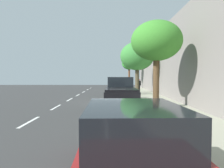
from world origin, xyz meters
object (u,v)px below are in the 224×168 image
Objects in this scene: parked_pickup_black_second at (122,93)px; pedestrian_on_phone at (140,85)px; parked_sedan_white_mid at (117,87)px; bicycle_at_curb at (126,95)px; street_tree_mid_block at (157,42)px; parked_sedan_red_nearest at (135,150)px; street_tree_far_end at (138,56)px; street_tree_corner at (130,63)px; parked_sedan_tan_far at (116,85)px; cyclist_with_backpack at (129,87)px.

pedestrian_on_phone is at bearing 75.61° from parked_pickup_black_second.
parked_sedan_white_mid is 2.75× the size of bicycle_at_curb.
bicycle_at_curb is at bearing 82.33° from parked_pickup_black_second.
parked_sedan_white_mid is at bearing 90.18° from parked_pickup_black_second.
pedestrian_on_phone is (0.51, 11.42, -3.01)m from street_tree_mid_block.
parked_sedan_white_mid is at bearing 99.79° from street_tree_mid_block.
street_tree_far_end reaches higher than parked_sedan_red_nearest.
parked_sedan_red_nearest is 0.92× the size of street_tree_corner.
parked_sedan_white_mid is 4.92m from street_tree_far_end.
parked_pickup_black_second is 1.10× the size of street_tree_corner.
street_tree_far_end is 3.44× the size of pedestrian_on_phone.
bicycle_at_curb is 1.04× the size of pedestrian_on_phone.
street_tree_far_end reaches higher than bicycle_at_curb.
parked_pickup_black_second reaches higher than parked_sedan_tan_far.
parked_pickup_black_second is at bearing -105.12° from street_tree_far_end.
street_tree_corner is 7.92m from pedestrian_on_phone.
street_tree_mid_block reaches higher than parked_sedan_red_nearest.
pedestrian_on_phone reaches higher than parked_sedan_white_mid.
parked_sedan_red_nearest is at bearing -92.96° from bicycle_at_curb.
cyclist_with_backpack is at bearing -95.36° from street_tree_corner.
parked_sedan_white_mid is 7.25m from cyclist_with_backpack.
pedestrian_on_phone is at bearing -86.01° from street_tree_corner.
bicycle_at_curb is 14.06m from street_tree_corner.
pedestrian_on_phone is at bearing 87.43° from street_tree_mid_block.
parked_sedan_white_mid is at bearing 96.06° from cyclist_with_backpack.
parked_sedan_red_nearest is at bearing -90.32° from parked_sedan_tan_far.
street_tree_mid_block is at bearing -90.00° from street_tree_far_end.
parked_sedan_white_mid is at bearing 167.05° from pedestrian_on_phone.
parked_sedan_white_mid is at bearing 94.59° from bicycle_at_curb.
street_tree_mid_block reaches higher than bicycle_at_curb.
parked_sedan_tan_far is 7.28m from pedestrian_on_phone.
parked_sedan_red_nearest is at bearing -97.86° from pedestrian_on_phone.
pedestrian_on_phone reaches higher than bicycle_at_curb.
parked_sedan_tan_far is at bearing 90.18° from parked_sedan_white_mid.
parked_pickup_black_second reaches higher than cyclist_with_backpack.
cyclist_with_backpack is at bearing -86.65° from parked_sedan_tan_far.
street_tree_corner is at bearing 14.69° from parked_sedan_tan_far.
parked_pickup_black_second is 1.04× the size of street_tree_mid_block.
cyclist_with_backpack reaches higher than parked_sedan_white_mid.
bicycle_at_curb is (0.51, 3.78, -0.53)m from parked_pickup_black_second.
parked_sedan_tan_far is at bearing 92.49° from bicycle_at_curb.
street_tree_far_end is (1.31, 4.20, 2.98)m from cyclist_with_backpack.
street_tree_corner reaches higher than parked_sedan_tan_far.
street_tree_far_end is at bearing 72.72° from cyclist_with_backpack.
street_tree_corner is (2.24, 27.30, 3.19)m from parked_sedan_red_nearest.
street_tree_mid_block is (1.31, -4.82, 2.96)m from cyclist_with_backpack.
parked_sedan_red_nearest is 18.01m from street_tree_far_end.
street_tree_far_end is at bearing 67.89° from bicycle_at_curb.
parked_pickup_black_second is (0.20, 10.01, 0.15)m from parked_sedan_red_nearest.
parked_sedan_tan_far is at bearing 93.35° from cyclist_with_backpack.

